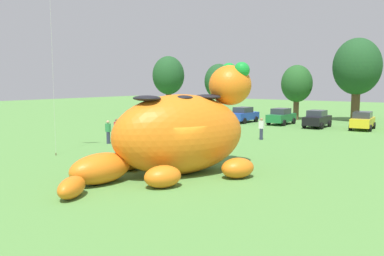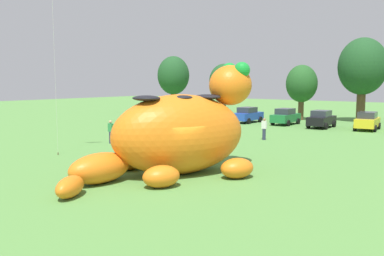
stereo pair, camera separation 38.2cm
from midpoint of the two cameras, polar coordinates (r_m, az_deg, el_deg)
name	(u,v)px [view 2 (the right image)]	position (r m, az deg, el deg)	size (l,w,h in m)	color
ground_plane	(182,176)	(19.76, -0.90, -6.78)	(160.00, 160.00, 0.00)	#568E42
giant_inflatable_creature	(180,133)	(20.03, -1.19, -0.71)	(7.16, 11.04, 5.53)	orange
car_blue	(248,115)	(45.56, 8.01, 1.82)	(2.04, 4.15, 1.72)	#2347B7
car_green	(286,117)	(44.13, 13.15, 1.57)	(1.94, 4.10, 1.72)	#1E7238
car_black	(321,119)	(42.11, 17.85, 1.19)	(2.02, 4.14, 1.72)	black
car_yellow	(367,121)	(41.63, 23.50, 0.91)	(2.22, 4.24, 1.72)	yellow
tree_far_left	(173,76)	(59.59, -2.43, 7.28)	(4.60, 4.60, 8.16)	brown
tree_left	(224,82)	(55.19, 4.64, 6.46)	(3.87, 3.87, 6.88)	brown
tree_mid_left	(302,84)	(50.04, 15.25, 5.94)	(3.65, 3.65, 6.47)	brown
tree_centre_left	(363,67)	(49.77, 22.89, 7.84)	(5.28, 5.28, 9.37)	brown
spectator_near_inflatable	(264,129)	(32.32, 10.36, -0.14)	(0.38, 0.26, 1.71)	#2D334C
spectator_mid_field	(119,130)	(31.76, -9.75, -0.25)	(0.38, 0.26, 1.71)	#2D334C
spectator_by_cars	(139,137)	(27.32, -7.00, -1.29)	(0.38, 0.26, 1.71)	black
spectator_wandering	(111,132)	(30.54, -10.91, -0.54)	(0.38, 0.26, 1.71)	#2D334C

